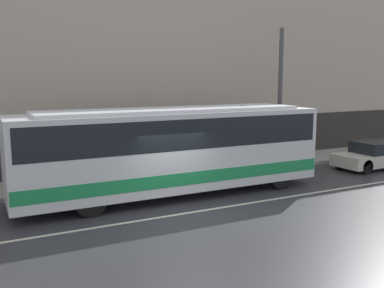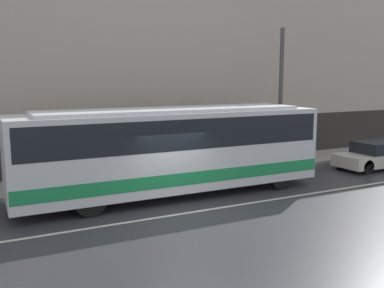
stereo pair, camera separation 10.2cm
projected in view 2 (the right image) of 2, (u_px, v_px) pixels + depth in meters
name	position (u px, v px, depth m)	size (l,w,h in m)	color
ground_plane	(184.00, 213.00, 13.90)	(60.00, 60.00, 0.00)	#333338
sidewalk	(131.00, 177.00, 18.61)	(60.00, 2.70, 0.16)	gray
building_facade	(118.00, 74.00, 19.25)	(60.00, 0.35, 9.39)	#B7A899
lane_stripe	(184.00, 213.00, 13.90)	(54.00, 0.14, 0.01)	beige
transit_bus	(173.00, 147.00, 15.82)	(11.57, 2.55, 3.27)	silver
sedan_white_front	(379.00, 155.00, 20.93)	(4.77, 1.77, 1.30)	beige
utility_pole_near	(281.00, 97.00, 20.64)	(0.21, 0.21, 6.54)	#4C4C4F
pedestrian_waiting	(52.00, 166.00, 16.70)	(0.36, 0.36, 1.66)	maroon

